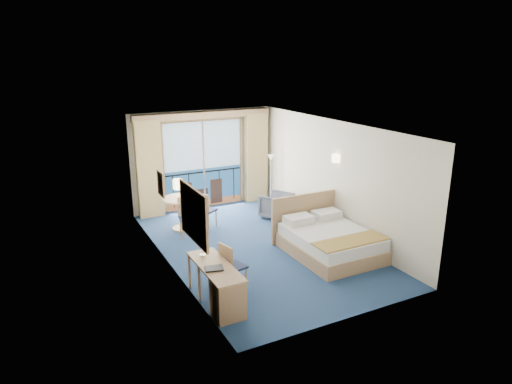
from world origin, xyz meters
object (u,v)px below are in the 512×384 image
nightstand (319,221)px  floor_lamp (271,167)px  armchair (276,205)px  desk_chair (230,264)px  desk (225,293)px  table_chair_a (205,208)px  bed (329,240)px  table_chair_b (187,214)px  round_table (181,205)px

nightstand → floor_lamp: 2.47m
armchair → desk_chair: bearing=19.3°
armchair → floor_lamp: floor_lamp is taller
nightstand → armchair: bearing=108.6°
desk → table_chair_a: 4.01m
desk_chair → table_chair_a: table_chair_a is taller
bed → table_chair_b: size_ratio=2.23×
nightstand → table_chair_b: table_chair_b is taller
table_chair_a → table_chair_b: (-0.55, -0.26, 0.01)m
floor_lamp → desk: (-3.45, -4.69, -0.71)m
bed → floor_lamp: bearing=81.5°
round_table → desk: bearing=-98.5°
desk → round_table: size_ratio=1.68×
bed → desk_chair: size_ratio=2.29×
desk_chair → desk: bearing=135.5°
armchair → floor_lamp: bearing=-140.0°
armchair → table_chair_a: table_chair_a is taller
nightstand → desk_chair: size_ratio=0.58×
floor_lamp → desk: 5.87m
bed → table_chair_b: 3.36m
table_chair_a → table_chair_b: bearing=83.5°
floor_lamp → round_table: floor_lamp is taller
desk → bed: bearing=22.0°
bed → armchair: bearing=86.7°
floor_lamp → table_chair_a: 2.53m
desk_chair → armchair: bearing=-55.9°
armchair → floor_lamp: 1.32m
table_chair_a → desk_chair: bearing=135.5°
desk → desk_chair: size_ratio=1.66×
nightstand → floor_lamp: (-0.06, 2.32, 0.84)m
round_table → table_chair_b: 0.44m
nightstand → bed: bearing=-116.5°
nightstand → desk: 4.24m
bed → armchair: 2.51m
armchair → table_chair_a: (-1.93, 0.16, 0.18)m
table_chair_a → desk: bearing=132.0°
table_chair_a → table_chair_b: 0.60m
armchair → round_table: (-2.47, 0.33, 0.27)m
desk_chair → floor_lamp: bearing=-51.5°
armchair → table_chair_b: table_chair_b is taller
nightstand → table_chair_b: size_ratio=0.57×
floor_lamp → round_table: 2.97m
floor_lamp → round_table: (-2.85, -0.67, -0.50)m
round_table → table_chair_a: (0.54, -0.18, -0.10)m
armchair → round_table: size_ratio=0.82×
desk_chair → table_chair_a: size_ratio=0.99×
round_table → bed: bearing=-50.7°
nightstand → floor_lamp: size_ratio=0.36×
desk_chair → table_chair_a: bearing=-27.2°
bed → desk: 3.16m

